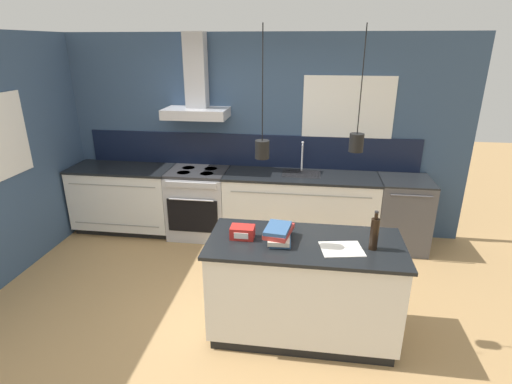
# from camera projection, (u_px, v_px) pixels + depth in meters

# --- Properties ---
(ground_plane) EXTENTS (16.00, 16.00, 0.00)m
(ground_plane) POSITION_uv_depth(u_px,v_px,m) (218.00, 314.00, 3.87)
(ground_plane) COLOR tan
(ground_plane) RESTS_ON ground
(wall_back) EXTENTS (5.60, 2.29, 2.60)m
(wall_back) POSITION_uv_depth(u_px,v_px,m) (247.00, 133.00, 5.25)
(wall_back) COLOR #354C6B
(wall_back) RESTS_ON ground_plane
(wall_left) EXTENTS (0.08, 3.80, 2.60)m
(wall_left) POSITION_uv_depth(u_px,v_px,m) (12.00, 156.00, 4.37)
(wall_left) COLOR #354C6B
(wall_left) RESTS_ON ground_plane
(counter_run_left) EXTENTS (1.36, 0.64, 0.91)m
(counter_run_left) POSITION_uv_depth(u_px,v_px,m) (125.00, 198.00, 5.49)
(counter_run_left) COLOR black
(counter_run_left) RESTS_ON ground_plane
(counter_run_sink) EXTENTS (1.95, 0.64, 1.30)m
(counter_run_sink) POSITION_uv_depth(u_px,v_px,m) (300.00, 208.00, 5.18)
(counter_run_sink) COLOR black
(counter_run_sink) RESTS_ON ground_plane
(oven_range) EXTENTS (0.76, 0.66, 0.91)m
(oven_range) POSITION_uv_depth(u_px,v_px,m) (199.00, 203.00, 5.35)
(oven_range) COLOR #B5B5BA
(oven_range) RESTS_ON ground_plane
(dishwasher) EXTENTS (0.62, 0.65, 0.91)m
(dishwasher) POSITION_uv_depth(u_px,v_px,m) (402.00, 214.00, 5.02)
(dishwasher) COLOR #4C4C51
(dishwasher) RESTS_ON ground_plane
(kitchen_island) EXTENTS (1.64, 0.76, 0.91)m
(kitchen_island) POSITION_uv_depth(u_px,v_px,m) (303.00, 288.00, 3.49)
(kitchen_island) COLOR black
(kitchen_island) RESTS_ON ground_plane
(bottle_on_island) EXTENTS (0.07, 0.07, 0.33)m
(bottle_on_island) POSITION_uv_depth(u_px,v_px,m) (374.00, 233.00, 3.17)
(bottle_on_island) COLOR black
(bottle_on_island) RESTS_ON kitchen_island
(book_stack) EXTENTS (0.25, 0.35, 0.13)m
(book_stack) POSITION_uv_depth(u_px,v_px,m) (279.00, 233.00, 3.33)
(book_stack) COLOR #335684
(book_stack) RESTS_ON kitchen_island
(red_supply_box) EXTENTS (0.20, 0.14, 0.10)m
(red_supply_box) POSITION_uv_depth(u_px,v_px,m) (242.00, 232.00, 3.38)
(red_supply_box) COLOR red
(red_supply_box) RESTS_ON kitchen_island
(paper_pile) EXTENTS (0.37, 0.32, 0.01)m
(paper_pile) POSITION_uv_depth(u_px,v_px,m) (342.00, 249.00, 3.21)
(paper_pile) COLOR silver
(paper_pile) RESTS_ON kitchen_island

